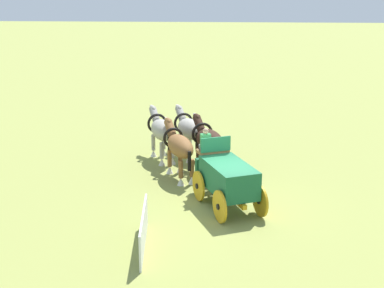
# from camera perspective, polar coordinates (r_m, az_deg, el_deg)

# --- Properties ---
(ground_plane) EXTENTS (220.00, 220.00, 0.00)m
(ground_plane) POSITION_cam_1_polar(r_m,az_deg,el_deg) (19.44, 3.85, -6.80)
(ground_plane) COLOR olive
(show_wagon) EXTENTS (5.37, 3.00, 2.61)m
(show_wagon) POSITION_cam_1_polar(r_m,az_deg,el_deg) (19.16, 3.72, -3.56)
(show_wagon) COLOR #195B38
(show_wagon) RESTS_ON ground
(draft_horse_rear_near) EXTENTS (3.06, 1.76, 2.21)m
(draft_horse_rear_near) POSITION_cam_1_polar(r_m,az_deg,el_deg) (21.99, -1.38, -0.27)
(draft_horse_rear_near) COLOR brown
(draft_horse_rear_near) RESTS_ON ground
(draft_horse_rear_off) EXTENTS (2.95, 1.75, 2.31)m
(draft_horse_rear_off) POSITION_cam_1_polar(r_m,az_deg,el_deg) (22.37, 1.79, 0.24)
(draft_horse_rear_off) COLOR #331E14
(draft_horse_rear_off) RESTS_ON ground
(draft_horse_lead_near) EXTENTS (2.90, 1.71, 2.25)m
(draft_horse_lead_near) POSITION_cam_1_polar(r_m,az_deg,el_deg) (24.36, -3.28, 1.45)
(draft_horse_lead_near) COLOR #9E998E
(draft_horse_lead_near) RESTS_ON ground
(draft_horse_lead_off) EXTENTS (2.86, 1.70, 2.19)m
(draft_horse_lead_off) POSITION_cam_1_polar(r_m,az_deg,el_deg) (24.76, -0.38, 1.58)
(draft_horse_lead_off) COLOR #9E998E
(draft_horse_lead_off) RESTS_ON ground
(sponsor_banner) EXTENTS (3.19, 0.38, 1.10)m
(sponsor_banner) POSITION_cam_1_polar(r_m,az_deg,el_deg) (16.49, -5.20, -9.13)
(sponsor_banner) COLOR silver
(sponsor_banner) RESTS_ON ground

